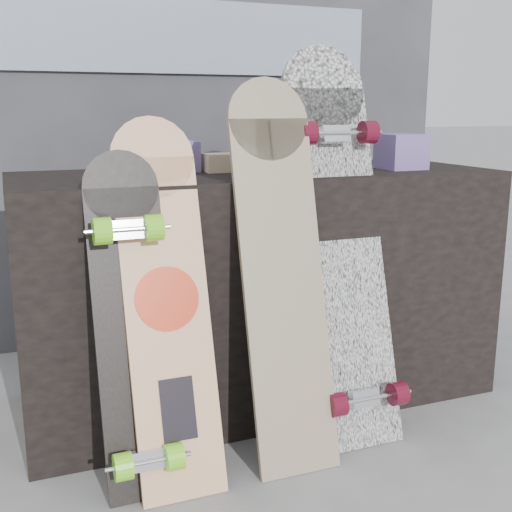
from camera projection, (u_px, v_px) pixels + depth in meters
name	position (u px, v px, depth m)	size (l,w,h in m)	color
ground	(321.00, 462.00, 1.87)	(60.00, 60.00, 0.00)	slate
vendor_table	(258.00, 287.00, 2.23)	(1.60, 0.60, 0.80)	black
booth	(188.00, 86.00, 2.85)	(2.40, 0.22, 2.20)	#333338
merch_box_purple	(170.00, 157.00, 2.12)	(0.18, 0.12, 0.10)	#413B7A
merch_box_small	(401.00, 152.00, 2.22)	(0.14, 0.14, 0.12)	#413B7A
merch_box_flat	(236.00, 162.00, 2.15)	(0.22, 0.10, 0.06)	#D1B78C
longboard_geisha	(166.00, 294.00, 1.72)	(0.23, 0.32, 0.99)	beige
longboard_celtic	(281.00, 261.00, 1.82)	(0.24, 0.31, 1.10)	beige
longboard_cascadia	(341.00, 235.00, 1.97)	(0.28, 0.42, 1.20)	white
skateboard_dark	(133.00, 321.00, 1.68)	(0.20, 0.30, 0.90)	black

